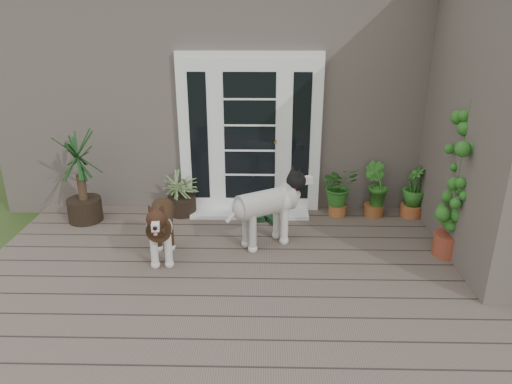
{
  "coord_description": "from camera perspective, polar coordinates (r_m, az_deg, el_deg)",
  "views": [
    {
      "loc": [
        0.02,
        -3.56,
        2.76
      ],
      "look_at": [
        -0.1,
        1.75,
        0.7
      ],
      "focal_mm": 33.16,
      "sensor_mm": 36.0,
      "label": 1
    }
  ],
  "objects": [
    {
      "name": "deck",
      "position": [
        4.79,
        0.86,
        -13.09
      ],
      "size": [
        6.2,
        4.6,
        0.12
      ],
      "primitive_type": "cube",
      "color": "#6B5B4C",
      "rests_on": "ground"
    },
    {
      "name": "sapling",
      "position": [
        5.57,
        23.31,
        1.48
      ],
      "size": [
        0.65,
        0.65,
        1.85
      ],
      "primitive_type": null,
      "rotation": [
        0.0,
        0.0,
        -0.22
      ],
      "color": "#1F631C",
      "rests_on": "deck"
    },
    {
      "name": "brindle_dog",
      "position": [
        5.35,
        -11.31,
        -4.52
      ],
      "size": [
        0.47,
        0.89,
        0.71
      ],
      "primitive_type": null,
      "rotation": [
        0.0,
        0.0,
        3.27
      ],
      "color": "#3D2716",
      "rests_on": "deck"
    },
    {
      "name": "spider_plant",
      "position": [
        6.49,
        -8.99,
        0.18
      ],
      "size": [
        0.65,
        0.65,
        0.68
      ],
      "primitive_type": null,
      "rotation": [
        0.0,
        0.0,
        0.02
      ],
      "color": "#89A867",
      "rests_on": "deck"
    },
    {
      "name": "herb_a",
      "position": [
        6.47,
        9.92,
        -0.19
      ],
      "size": [
        0.62,
        0.62,
        0.63
      ],
      "primitive_type": "imported",
      "rotation": [
        0.0,
        0.0,
        0.31
      ],
      "color": "#215618",
      "rests_on": "deck"
    },
    {
      "name": "clog_left",
      "position": [
        6.27,
        1.95,
        -3.25
      ],
      "size": [
        0.28,
        0.35,
        0.09
      ],
      "primitive_type": null,
      "rotation": [
        0.0,
        0.0,
        0.52
      ],
      "color": "black",
      "rests_on": "deck"
    },
    {
      "name": "clog_right",
      "position": [
        6.36,
        0.47,
        -2.86
      ],
      "size": [
        0.17,
        0.32,
        0.09
      ],
      "primitive_type": null,
      "rotation": [
        0.0,
        0.0,
        0.08
      ],
      "color": "black",
      "rests_on": "deck"
    },
    {
      "name": "yucca",
      "position": [
        6.52,
        -20.41,
        1.66
      ],
      "size": [
        0.94,
        0.94,
        1.22
      ],
      "primitive_type": null,
      "rotation": [
        0.0,
        0.0,
        0.13
      ],
      "color": "black",
      "rests_on": "deck"
    },
    {
      "name": "door_unit",
      "position": [
        6.36,
        -0.74,
        6.95
      ],
      "size": [
        1.9,
        0.14,
        2.15
      ],
      "primitive_type": "cube",
      "color": "white",
      "rests_on": "deck"
    },
    {
      "name": "door_step",
      "position": [
        6.51,
        -0.76,
        -2.48
      ],
      "size": [
        1.6,
        0.4,
        0.05
      ],
      "primitive_type": "cube",
      "color": "white",
      "rests_on": "deck"
    },
    {
      "name": "herb_b",
      "position": [
        6.58,
        14.15,
        -0.61
      ],
      "size": [
        0.5,
        0.5,
        0.53
      ],
      "primitive_type": "imported",
      "rotation": [
        0.0,
        0.0,
        2.48
      ],
      "color": "#285518",
      "rests_on": "deck"
    },
    {
      "name": "herb_c",
      "position": [
        6.71,
        18.42,
        -0.52
      ],
      "size": [
        0.38,
        0.38,
        0.56
      ],
      "primitive_type": "imported",
      "rotation": [
        0.0,
        0.0,
        4.67
      ],
      "color": "#1F5A19",
      "rests_on": "deck"
    },
    {
      "name": "house_main",
      "position": [
        8.3,
        1.16,
        12.81
      ],
      "size": [
        7.4,
        4.0,
        3.1
      ],
      "primitive_type": "cube",
      "color": "#665E54",
      "rests_on": "ground"
    },
    {
      "name": "white_dog",
      "position": [
        5.55,
        1.19,
        -2.68
      ],
      "size": [
        1.02,
        0.84,
        0.79
      ],
      "primitive_type": null,
      "rotation": [
        0.0,
        0.0,
        -1.03
      ],
      "color": "white",
      "rests_on": "deck"
    }
  ]
}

